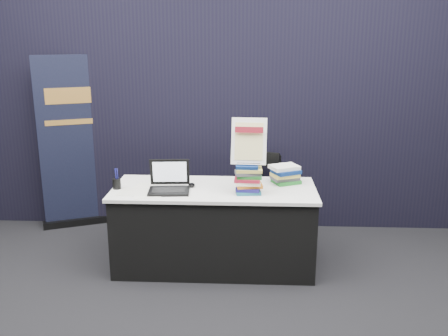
% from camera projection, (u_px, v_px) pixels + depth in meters
% --- Properties ---
extents(floor, '(8.00, 8.00, 0.00)m').
position_uv_depth(floor, '(210.00, 295.00, 4.09)').
color(floor, black).
rests_on(floor, ground).
extents(wall_back, '(8.00, 0.02, 3.50)m').
position_uv_depth(wall_back, '(229.00, 55.00, 7.48)').
color(wall_back, '#A1A098').
rests_on(wall_back, floor).
extents(drape_partition, '(6.00, 0.08, 2.40)m').
position_uv_depth(drape_partition, '(221.00, 118.00, 5.32)').
color(drape_partition, black).
rests_on(drape_partition, floor).
extents(display_table, '(1.80, 0.75, 0.75)m').
position_uv_depth(display_table, '(214.00, 227.00, 4.52)').
color(display_table, black).
rests_on(display_table, floor).
extents(laptop, '(0.37, 0.30, 0.26)m').
position_uv_depth(laptop, '(170.00, 184.00, 4.33)').
color(laptop, black).
rests_on(laptop, display_table).
extents(mouse, '(0.07, 0.10, 0.03)m').
position_uv_depth(mouse, '(192.00, 185.00, 4.45)').
color(mouse, black).
rests_on(mouse, display_table).
extents(brochure_left, '(0.40, 0.35, 0.00)m').
position_uv_depth(brochure_left, '(152.00, 193.00, 4.27)').
color(brochure_left, white).
rests_on(brochure_left, display_table).
extents(brochure_mid, '(0.34, 0.25, 0.00)m').
position_uv_depth(brochure_mid, '(138.00, 192.00, 4.30)').
color(brochure_mid, silver).
rests_on(brochure_mid, display_table).
extents(brochure_right, '(0.36, 0.29, 0.00)m').
position_uv_depth(brochure_right, '(152.00, 188.00, 4.42)').
color(brochure_right, white).
rests_on(brochure_right, display_table).
extents(pen_cup, '(0.08, 0.08, 0.09)m').
position_uv_depth(pen_cup, '(117.00, 184.00, 4.39)').
color(pen_cup, black).
rests_on(pen_cup, display_table).
extents(book_stack_tall, '(0.21, 0.17, 0.25)m').
position_uv_depth(book_stack_tall, '(248.00, 179.00, 4.25)').
color(book_stack_tall, '#1D5C6F').
rests_on(book_stack_tall, display_table).
extents(book_stack_short, '(0.28, 0.26, 0.17)m').
position_uv_depth(book_stack_short, '(285.00, 175.00, 4.53)').
color(book_stack_short, '#1E7126').
rests_on(book_stack_short, display_table).
extents(info_sign, '(0.30, 0.16, 0.40)m').
position_uv_depth(info_sign, '(249.00, 142.00, 4.19)').
color(info_sign, black).
rests_on(info_sign, book_stack_tall).
extents(pullup_banner, '(0.77, 0.39, 1.86)m').
position_uv_depth(pullup_banner, '(76.00, 153.00, 5.39)').
color(pullup_banner, black).
rests_on(pullup_banner, floor).
extents(stacking_chair, '(0.51, 0.53, 0.89)m').
position_uv_depth(stacking_chair, '(261.00, 192.00, 5.13)').
color(stacking_chair, black).
rests_on(stacking_chair, floor).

